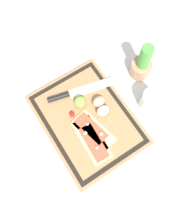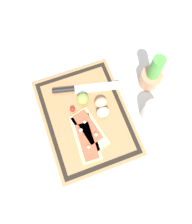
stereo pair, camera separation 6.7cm
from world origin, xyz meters
The scene contains 11 objects.
ground_plane centered at (0.00, 0.00, 0.00)m, with size 6.00×6.00×0.00m, color silver.
cutting_board centered at (0.00, 0.00, 0.01)m, with size 0.49×0.37×0.02m.
pizza_slice_near centered at (0.09, -0.03, 0.02)m, with size 0.21×0.10×0.02m.
pizza_slice_far centered at (0.06, -0.01, 0.02)m, with size 0.21×0.13×0.02m.
knife centered at (-0.14, 0.00, 0.03)m, with size 0.10×0.31×0.02m.
egg_brown centered at (-0.03, 0.08, 0.04)m, with size 0.04×0.06×0.04m, color tan.
egg_pink centered at (0.01, 0.07, 0.04)m, with size 0.04×0.06×0.04m, color beige.
lime centered at (-0.07, 0.01, 0.04)m, with size 0.05×0.05×0.05m, color #7FB742.
cherry_tomato_red centered at (-0.05, -0.05, 0.03)m, with size 0.02×0.02×0.02m, color red.
herb_pot centered at (-0.06, 0.33, 0.07)m, with size 0.10×0.10×0.20m.
sauce_jar centered at (0.09, 0.27, 0.05)m, with size 0.08×0.08×0.11m.
Camera 2 is at (0.28, -0.06, 0.93)m, focal length 35.00 mm.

